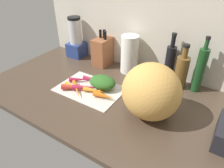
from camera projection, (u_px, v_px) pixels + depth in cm
name	position (u px, v px, depth cm)	size (l,w,h in cm)	color
ground_plane	(123.00, 101.00, 113.08)	(170.00, 80.00, 3.00)	#47382B
wall_back	(156.00, 28.00, 123.50)	(170.00, 3.00, 60.00)	beige
cutting_board	(90.00, 89.00, 119.92)	(38.47, 26.60, 0.80)	beige
carrot_0	(94.00, 90.00, 115.30)	(2.92, 2.92, 12.28)	orange
carrot_1	(100.00, 91.00, 115.23)	(2.62, 2.62, 16.40)	orange
carrot_2	(87.00, 87.00, 117.50)	(3.22, 3.22, 16.87)	#B2264C
carrot_3	(104.00, 96.00, 110.26)	(3.58, 3.58, 12.67)	orange
carrot_4	(77.00, 89.00, 116.76)	(2.43, 2.43, 16.95)	orange
carrot_5	(108.00, 82.00, 123.57)	(2.09, 2.09, 11.71)	orange
carrot_6	(80.00, 79.00, 125.55)	(2.92, 2.92, 12.38)	#B2264C
carrot_7	(95.00, 80.00, 125.40)	(2.55, 2.55, 16.20)	#B2264C
carrot_8	(73.00, 86.00, 118.66)	(3.08, 3.08, 10.59)	orange
carrot_9	(74.00, 87.00, 117.56)	(3.39, 3.39, 15.07)	red
carrot_greens_pile	(102.00, 82.00, 118.96)	(16.42, 12.63, 6.95)	#2D6023
winter_squash	(151.00, 92.00, 93.74)	(28.01, 26.27, 27.81)	gold
knife_block	(103.00, 51.00, 143.71)	(9.93, 16.56, 24.83)	brown
blender_appliance	(76.00, 40.00, 153.41)	(12.35, 12.35, 30.38)	navy
paper_towel_roll	(129.00, 54.00, 132.12)	(11.34, 11.34, 25.27)	white
bottle_0	(170.00, 63.00, 122.46)	(5.84, 5.84, 30.86)	black
bottle_1	(181.00, 72.00, 116.54)	(7.44, 7.44, 27.34)	brown
bottle_2	(200.00, 70.00, 112.31)	(5.49, 5.49, 32.82)	#19421E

